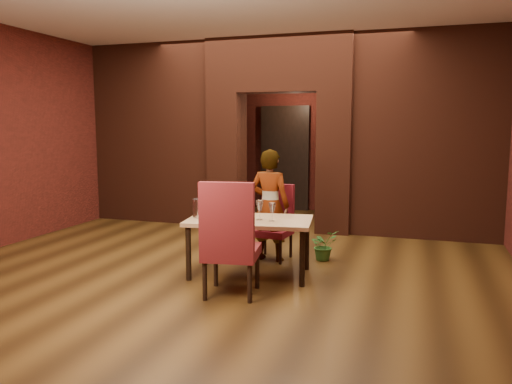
# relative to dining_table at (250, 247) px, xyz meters

# --- Properties ---
(floor) EXTENTS (8.00, 8.00, 0.00)m
(floor) POSITION_rel_dining_table_xyz_m (-0.38, 0.73, -0.34)
(floor) COLOR #452C11
(floor) RESTS_ON ground
(ceiling) EXTENTS (7.00, 8.00, 0.04)m
(ceiling) POSITION_rel_dining_table_xyz_m (-0.38, 0.73, 2.86)
(ceiling) COLOR silver
(ceiling) RESTS_ON ground
(wall_back) EXTENTS (7.00, 0.04, 3.20)m
(wall_back) POSITION_rel_dining_table_xyz_m (-0.38, 4.73, 1.26)
(wall_back) COLOR maroon
(wall_back) RESTS_ON ground
(wall_left) EXTENTS (0.04, 8.00, 3.20)m
(wall_left) POSITION_rel_dining_table_xyz_m (-3.88, 0.73, 1.26)
(wall_left) COLOR maroon
(wall_left) RESTS_ON ground
(pillar_left) EXTENTS (0.55, 0.55, 2.30)m
(pillar_left) POSITION_rel_dining_table_xyz_m (-1.33, 2.73, 0.81)
(pillar_left) COLOR maroon
(pillar_left) RESTS_ON ground
(pillar_right) EXTENTS (0.55, 0.55, 2.30)m
(pillar_right) POSITION_rel_dining_table_xyz_m (0.57, 2.73, 0.81)
(pillar_right) COLOR maroon
(pillar_right) RESTS_ON ground
(lintel) EXTENTS (2.45, 0.55, 0.90)m
(lintel) POSITION_rel_dining_table_xyz_m (-0.38, 2.73, 2.41)
(lintel) COLOR maroon
(lintel) RESTS_ON ground
(wing_wall_left) EXTENTS (2.28, 0.35, 3.20)m
(wing_wall_left) POSITION_rel_dining_table_xyz_m (-2.75, 2.73, 1.26)
(wing_wall_left) COLOR maroon
(wing_wall_left) RESTS_ON ground
(wing_wall_right) EXTENTS (2.28, 0.35, 3.20)m
(wing_wall_right) POSITION_rel_dining_table_xyz_m (1.98, 2.73, 1.26)
(wing_wall_right) COLOR maroon
(wing_wall_right) RESTS_ON ground
(vent_panel) EXTENTS (0.40, 0.03, 0.50)m
(vent_panel) POSITION_rel_dining_table_xyz_m (-1.33, 2.43, 0.21)
(vent_panel) COLOR brown
(vent_panel) RESTS_ON ground
(rear_door) EXTENTS (0.90, 0.08, 2.10)m
(rear_door) POSITION_rel_dining_table_xyz_m (-0.78, 4.67, 0.71)
(rear_door) COLOR black
(rear_door) RESTS_ON ground
(rear_door_frame) EXTENTS (1.02, 0.04, 2.22)m
(rear_door_frame) POSITION_rel_dining_table_xyz_m (-0.78, 4.63, 0.71)
(rear_door_frame) COLOR black
(rear_door_frame) RESTS_ON ground
(dining_table) EXTENTS (1.53, 1.00, 0.67)m
(dining_table) POSITION_rel_dining_table_xyz_m (0.00, 0.00, 0.00)
(dining_table) COLOR tan
(dining_table) RESTS_ON ground
(chair_far) EXTENTS (0.50, 0.50, 0.98)m
(chair_far) POSITION_rel_dining_table_xyz_m (0.07, 0.75, 0.15)
(chair_far) COLOR maroon
(chair_far) RESTS_ON ground
(chair_near) EXTENTS (0.63, 0.63, 1.21)m
(chair_near) POSITION_rel_dining_table_xyz_m (0.04, -0.71, 0.27)
(chair_near) COLOR maroon
(chair_near) RESTS_ON ground
(person_seated) EXTENTS (0.57, 0.40, 1.46)m
(person_seated) POSITION_rel_dining_table_xyz_m (0.04, 0.71, 0.39)
(person_seated) COLOR white
(person_seated) RESTS_ON ground
(wine_glass_a) EXTENTS (0.09, 0.09, 0.21)m
(wine_glass_a) POSITION_rel_dining_table_xyz_m (-0.18, 0.14, 0.44)
(wine_glass_a) COLOR white
(wine_glass_a) RESTS_ON dining_table
(wine_glass_b) EXTENTS (0.09, 0.09, 0.23)m
(wine_glass_b) POSITION_rel_dining_table_xyz_m (0.13, -0.04, 0.45)
(wine_glass_b) COLOR white
(wine_glass_b) RESTS_ON dining_table
(wine_glass_c) EXTENTS (0.09, 0.09, 0.21)m
(wine_glass_c) POSITION_rel_dining_table_xyz_m (0.29, -0.07, 0.44)
(wine_glass_c) COLOR white
(wine_glass_c) RESTS_ON dining_table
(tasting_sheet) EXTENTS (0.35, 0.29, 0.00)m
(tasting_sheet) POSITION_rel_dining_table_xyz_m (-0.25, -0.25, 0.34)
(tasting_sheet) COLOR silver
(tasting_sheet) RESTS_ON dining_table
(wine_bucket) EXTENTS (0.18, 0.18, 0.22)m
(wine_bucket) POSITION_rel_dining_table_xyz_m (-0.58, -0.09, 0.45)
(wine_bucket) COLOR #BBBCC2
(wine_bucket) RESTS_ON dining_table
(water_bottle) EXTENTS (0.07, 0.07, 0.31)m
(water_bottle) POSITION_rel_dining_table_xyz_m (-0.40, 0.19, 0.49)
(water_bottle) COLOR silver
(water_bottle) RESTS_ON dining_table
(potted_plant) EXTENTS (0.47, 0.47, 0.40)m
(potted_plant) POSITION_rel_dining_table_xyz_m (0.72, 0.91, -0.14)
(potted_plant) COLOR #2F6123
(potted_plant) RESTS_ON ground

